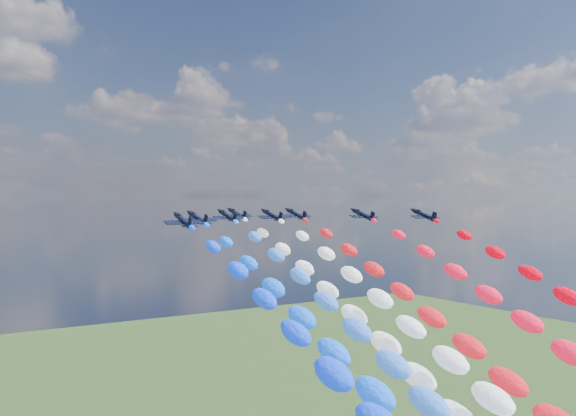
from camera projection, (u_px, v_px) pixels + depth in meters
jet_0 at (183, 220)px, 134.77m from camera, size 8.37×11.19×5.33m
jet_1 at (198, 218)px, 147.67m from camera, size 8.53×11.30×5.33m
jet_2 at (227, 216)px, 164.78m from camera, size 8.24×11.10×5.33m
trail_2 at (409, 404)px, 110.77m from camera, size 6.02×127.04×62.50m
jet_3 at (272, 215)px, 167.96m from camera, size 8.43×11.23×5.33m
trail_3 at (470, 398)px, 113.95m from camera, size 6.02×127.04×62.50m
jet_4 at (237, 214)px, 180.58m from camera, size 8.61×11.35×5.33m
trail_4 at (400, 378)px, 126.58m from camera, size 6.02×127.04×62.50m
jet_5 at (296, 214)px, 177.94m from camera, size 8.46×11.25×5.33m
trail_5 at (488, 382)px, 123.93m from camera, size 6.02×127.04×62.50m
jet_6 at (363, 215)px, 173.31m from camera, size 8.10×11.00×5.33m
jet_7 at (424, 215)px, 170.90m from camera, size 8.17×11.04×5.33m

